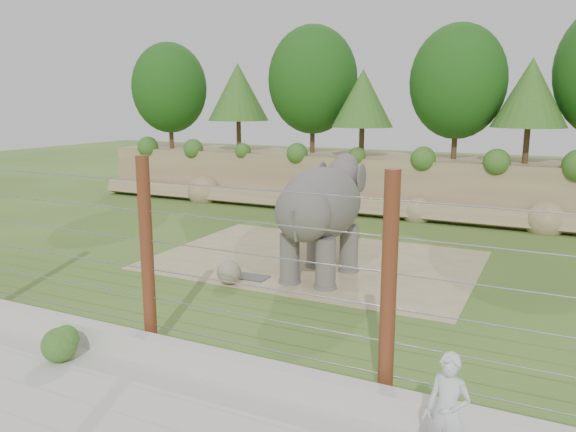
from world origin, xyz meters
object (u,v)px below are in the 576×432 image
at_px(elephant, 321,221).
at_px(barrier_fence, 147,255).
at_px(stone_ball, 229,272).
at_px(zookeeper, 448,412).

xyz_separation_m(elephant, barrier_fence, (-1.32, -5.93, 0.32)).
bearing_deg(stone_ball, barrier_fence, -80.39).
bearing_deg(elephant, barrier_fence, -101.72).
distance_m(stone_ball, zookeeper, 8.92).
bearing_deg(stone_ball, elephant, 40.36).
bearing_deg(zookeeper, elephant, 137.16).
bearing_deg(stone_ball, zookeeper, -38.49).
xyz_separation_m(stone_ball, barrier_fence, (0.71, -4.20, 1.64)).
distance_m(barrier_fence, zookeeper, 6.50).
height_order(elephant, barrier_fence, barrier_fence).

